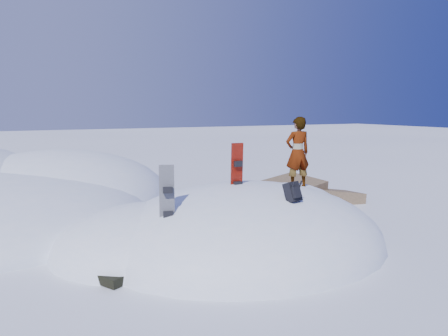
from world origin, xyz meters
name	(u,v)px	position (x,y,z in m)	size (l,w,h in m)	color
ground	(245,245)	(0.00, 0.00, 0.00)	(120.00, 120.00, 0.00)	white
snow_mound	(234,244)	(-0.17, 0.24, 0.00)	(8.00, 6.00, 3.00)	white
rock_outcrop	(297,205)	(3.72, 3.01, 0.01)	(4.68, 4.41, 1.68)	brown
snowboard_red	(237,176)	(-0.15, 0.14, 1.68)	(0.31, 0.18, 1.63)	red
snowboard_dark	(167,205)	(-2.14, -0.60, 1.34)	(0.38, 0.35, 1.65)	black
backpack	(293,192)	(0.42, -1.35, 1.51)	(0.37, 0.44, 0.51)	black
gear_pile	(121,276)	(-3.18, -0.88, 0.11)	(0.88, 0.70, 0.23)	black
person	(298,153)	(1.86, 0.51, 2.11)	(0.69, 0.45, 1.90)	slate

